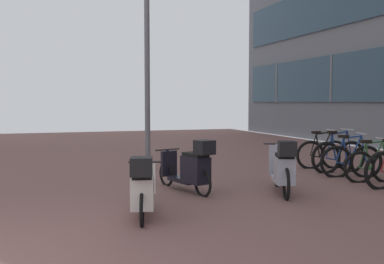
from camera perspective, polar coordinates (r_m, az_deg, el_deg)
The scene contains 8 objects.
bicycle_rack_02 at distance 9.63m, azimuth 22.18°, elevation -4.07°, with size 1.25×0.48×0.92m.
bicycle_rack_03 at distance 10.11m, azimuth 19.73°, elevation -3.53°, with size 1.34×0.51×0.98m.
bicycle_rack_04 at distance 10.71m, azimuth 18.29°, elevation -3.02°, with size 1.42×0.48×1.03m.
bicycle_rack_05 at distance 11.23m, azimuth 16.39°, elevation -2.75°, with size 1.31×0.47×0.98m.
scooter_near at distance 7.91m, azimuth 11.57°, elevation -4.62°, with size 0.87×1.63×1.00m.
scooter_mid at distance 6.22m, azimuth -6.30°, elevation -7.21°, with size 0.74×1.63×0.93m.
scooter_far at distance 7.90m, azimuth -0.18°, elevation -4.62°, with size 0.75×1.65×0.99m.
lamp_post at distance 11.98m, azimuth -5.81°, elevation 13.55°, with size 0.20×0.52×6.60m.
Camera 1 is at (1.23, -4.32, 1.61)m, focal length 41.60 mm.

